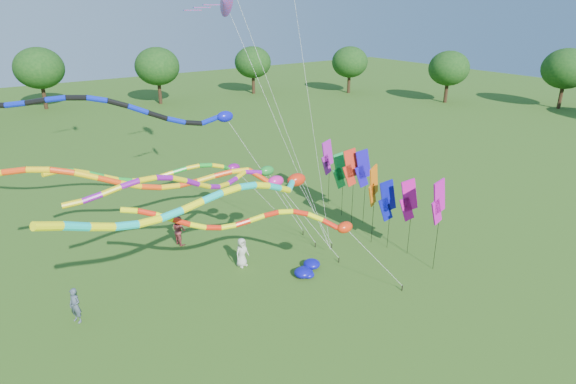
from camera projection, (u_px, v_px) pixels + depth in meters
ground at (344, 302)px, 22.95m from camera, size 160.00×160.00×0.00m
tree_ring at (320, 159)px, 25.69m from camera, size 120.20×119.60×9.58m
tube_kite_red at (269, 222)px, 21.20m from camera, size 11.56×4.82×6.22m
tube_kite_orange at (179, 179)px, 21.55m from camera, size 15.08×3.79×7.95m
tube_kite_purple at (209, 180)px, 20.87m from camera, size 13.04×2.53×7.74m
tube_kite_blue at (127, 110)px, 23.62m from camera, size 16.21×5.44×10.11m
tube_kite_cyan at (233, 195)px, 19.60m from camera, size 15.04×4.82×8.12m
tube_kite_green at (174, 171)px, 26.70m from camera, size 13.45×1.26×6.60m
delta_kite_high_c at (225, 2)px, 23.81m from camera, size 5.93×5.19×14.48m
banner_pole_blue_a at (387, 201)px, 26.91m from camera, size 1.14×0.38×4.24m
banner_pole_magenta_b at (409, 200)px, 26.12m from camera, size 1.13×0.42×4.57m
banner_pole_red at (351, 168)px, 29.76m from camera, size 1.15×0.36×5.06m
banner_pole_orange at (373, 186)px, 27.15m from camera, size 1.12×0.46×4.93m
banner_pole_green at (340, 171)px, 31.05m from camera, size 1.15×0.32×4.47m
banner_pole_violet at (327, 158)px, 32.68m from camera, size 1.16×0.22×4.77m
banner_pole_magenta_a at (438, 202)px, 24.24m from camera, size 1.16×0.14×5.20m
banner_pole_blue_b at (363, 169)px, 29.77m from camera, size 1.14×0.39×5.00m
blue_nylon_heap at (308, 270)px, 25.31m from camera, size 1.31×1.24×0.48m
person_a at (242, 252)px, 25.81m from camera, size 0.90×0.68×1.65m
person_b at (75, 306)px, 21.26m from camera, size 0.64×0.73×1.67m
person_c at (179, 230)px, 28.19m from camera, size 0.82×0.97×1.77m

